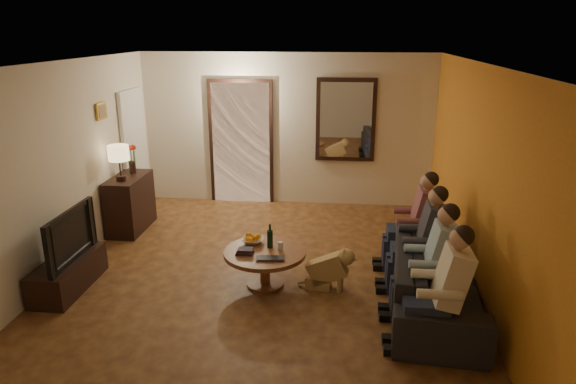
# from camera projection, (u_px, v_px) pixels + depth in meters

# --- Properties ---
(floor) EXTENTS (5.00, 6.00, 0.01)m
(floor) POSITION_uv_depth(u_px,v_px,m) (261.00, 279.00, 6.36)
(floor) COLOR #412211
(floor) RESTS_ON ground
(ceiling) EXTENTS (5.00, 6.00, 0.01)m
(ceiling) POSITION_uv_depth(u_px,v_px,m) (258.00, 64.00, 5.57)
(ceiling) COLOR white
(ceiling) RESTS_ON back_wall
(back_wall) EXTENTS (5.00, 0.02, 2.60)m
(back_wall) POSITION_uv_depth(u_px,v_px,m) (287.00, 130.00, 8.81)
(back_wall) COLOR beige
(back_wall) RESTS_ON floor
(front_wall) EXTENTS (5.00, 0.02, 2.60)m
(front_wall) POSITION_uv_depth(u_px,v_px,m) (183.00, 315.00, 3.13)
(front_wall) COLOR beige
(front_wall) RESTS_ON floor
(left_wall) EXTENTS (0.02, 6.00, 2.60)m
(left_wall) POSITION_uv_depth(u_px,v_px,m) (56.00, 173.00, 6.21)
(left_wall) COLOR beige
(left_wall) RESTS_ON floor
(right_wall) EXTENTS (0.02, 6.00, 2.60)m
(right_wall) POSITION_uv_depth(u_px,v_px,m) (481.00, 185.00, 5.72)
(right_wall) COLOR beige
(right_wall) RESTS_ON floor
(orange_accent) EXTENTS (0.01, 6.00, 2.60)m
(orange_accent) POSITION_uv_depth(u_px,v_px,m) (480.00, 185.00, 5.72)
(orange_accent) COLOR #C08520
(orange_accent) RESTS_ON right_wall
(kitchen_doorway) EXTENTS (1.00, 0.06, 2.10)m
(kitchen_doorway) POSITION_uv_depth(u_px,v_px,m) (241.00, 144.00, 8.95)
(kitchen_doorway) COLOR #FFE0A5
(kitchen_doorway) RESTS_ON floor
(door_trim) EXTENTS (1.12, 0.04, 2.22)m
(door_trim) POSITION_uv_depth(u_px,v_px,m) (241.00, 144.00, 8.94)
(door_trim) COLOR black
(door_trim) RESTS_ON floor
(fridge_glimpse) EXTENTS (0.45, 0.03, 1.70)m
(fridge_glimpse) POSITION_uv_depth(u_px,v_px,m) (256.00, 152.00, 8.97)
(fridge_glimpse) COLOR silver
(fridge_glimpse) RESTS_ON floor
(mirror_frame) EXTENTS (1.00, 0.05, 1.40)m
(mirror_frame) POSITION_uv_depth(u_px,v_px,m) (346.00, 120.00, 8.61)
(mirror_frame) COLOR black
(mirror_frame) RESTS_ON back_wall
(mirror_glass) EXTENTS (0.86, 0.02, 1.26)m
(mirror_glass) POSITION_uv_depth(u_px,v_px,m) (346.00, 120.00, 8.59)
(mirror_glass) COLOR white
(mirror_glass) RESTS_ON back_wall
(white_door) EXTENTS (0.06, 0.85, 2.04)m
(white_door) POSITION_uv_depth(u_px,v_px,m) (135.00, 152.00, 8.47)
(white_door) COLOR white
(white_door) RESTS_ON floor
(framed_art) EXTENTS (0.03, 0.28, 0.24)m
(framed_art) POSITION_uv_depth(u_px,v_px,m) (101.00, 111.00, 7.28)
(framed_art) COLOR #B28C33
(framed_art) RESTS_ON left_wall
(art_canvas) EXTENTS (0.01, 0.22, 0.18)m
(art_canvas) POSITION_uv_depth(u_px,v_px,m) (102.00, 111.00, 7.27)
(art_canvas) COLOR brown
(art_canvas) RESTS_ON left_wall
(dresser) EXTENTS (0.45, 0.95, 0.84)m
(dresser) POSITION_uv_depth(u_px,v_px,m) (130.00, 203.00, 7.83)
(dresser) COLOR black
(dresser) RESTS_ON floor
(table_lamp) EXTENTS (0.30, 0.30, 0.54)m
(table_lamp) POSITION_uv_depth(u_px,v_px,m) (120.00, 163.00, 7.41)
(table_lamp) COLOR beige
(table_lamp) RESTS_ON dresser
(flower_vase) EXTENTS (0.14, 0.14, 0.44)m
(flower_vase) POSITION_uv_depth(u_px,v_px,m) (132.00, 159.00, 7.85)
(flower_vase) COLOR red
(flower_vase) RESTS_ON dresser
(tv_stand) EXTENTS (0.45, 1.13, 0.38)m
(tv_stand) POSITION_uv_depth(u_px,v_px,m) (68.00, 274.00, 6.09)
(tv_stand) COLOR black
(tv_stand) RESTS_ON floor
(tv) EXTENTS (1.06, 0.14, 0.61)m
(tv) POSITION_uv_depth(u_px,v_px,m) (63.00, 235.00, 5.94)
(tv) COLOR black
(tv) RESTS_ON tv_stand
(sofa) EXTENTS (2.41, 1.14, 0.68)m
(sofa) POSITION_uv_depth(u_px,v_px,m) (436.00, 277.00, 5.68)
(sofa) COLOR black
(sofa) RESTS_ON floor
(person_a) EXTENTS (0.60, 0.40, 1.20)m
(person_a) POSITION_uv_depth(u_px,v_px,m) (444.00, 296.00, 4.75)
(person_a) COLOR tan
(person_a) RESTS_ON sofa
(person_b) EXTENTS (0.60, 0.40, 1.20)m
(person_b) POSITION_uv_depth(u_px,v_px,m) (433.00, 267.00, 5.32)
(person_b) COLOR tan
(person_b) RESTS_ON sofa
(person_c) EXTENTS (0.60, 0.40, 1.20)m
(person_c) POSITION_uv_depth(u_px,v_px,m) (424.00, 244.00, 5.89)
(person_c) COLOR tan
(person_c) RESTS_ON sofa
(person_d) EXTENTS (0.60, 0.40, 1.20)m
(person_d) POSITION_uv_depth(u_px,v_px,m) (417.00, 225.00, 6.46)
(person_d) COLOR tan
(person_d) RESTS_ON sofa
(dog) EXTENTS (0.59, 0.32, 0.56)m
(dog) POSITION_uv_depth(u_px,v_px,m) (327.00, 267.00, 6.05)
(dog) COLOR #AB894E
(dog) RESTS_ON floor
(coffee_table) EXTENTS (1.24, 1.24, 0.45)m
(coffee_table) POSITION_uv_depth(u_px,v_px,m) (265.00, 268.00, 6.15)
(coffee_table) COLOR brown
(coffee_table) RESTS_ON floor
(bowl) EXTENTS (0.26, 0.26, 0.06)m
(bowl) POSITION_uv_depth(u_px,v_px,m) (253.00, 240.00, 6.30)
(bowl) COLOR white
(bowl) RESTS_ON coffee_table
(oranges) EXTENTS (0.20, 0.20, 0.08)m
(oranges) POSITION_uv_depth(u_px,v_px,m) (253.00, 235.00, 6.28)
(oranges) COLOR orange
(oranges) RESTS_ON bowl
(wine_bottle) EXTENTS (0.07, 0.07, 0.31)m
(wine_bottle) POSITION_uv_depth(u_px,v_px,m) (270.00, 236.00, 6.12)
(wine_bottle) COLOR black
(wine_bottle) RESTS_ON coffee_table
(wine_glass) EXTENTS (0.06, 0.06, 0.10)m
(wine_glass) POSITION_uv_depth(u_px,v_px,m) (280.00, 246.00, 6.10)
(wine_glass) COLOR silver
(wine_glass) RESTS_ON coffee_table
(book_stack) EXTENTS (0.20, 0.15, 0.07)m
(book_stack) POSITION_uv_depth(u_px,v_px,m) (245.00, 251.00, 6.00)
(book_stack) COLOR black
(book_stack) RESTS_ON coffee_table
(laptop) EXTENTS (0.34, 0.23, 0.03)m
(laptop) POSITION_uv_depth(u_px,v_px,m) (270.00, 260.00, 5.80)
(laptop) COLOR black
(laptop) RESTS_ON coffee_table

